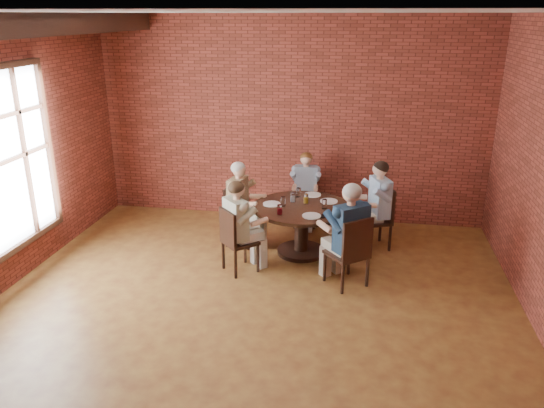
% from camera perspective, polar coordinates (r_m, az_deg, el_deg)
% --- Properties ---
extents(floor, '(7.00, 7.00, 0.00)m').
position_cam_1_polar(floor, '(6.32, -2.72, -12.59)').
color(floor, olive).
rests_on(floor, ground).
extents(ceiling, '(7.00, 7.00, 0.00)m').
position_cam_1_polar(ceiling, '(5.34, -3.34, 19.92)').
color(ceiling, white).
rests_on(ceiling, wall_back).
extents(wall_back, '(7.00, 0.00, 7.00)m').
position_cam_1_polar(wall_back, '(8.95, 2.01, 8.93)').
color(wall_back, brown).
rests_on(wall_back, ground).
extents(ceiling_beam, '(0.22, 6.90, 0.26)m').
position_cam_1_polar(ceiling_beam, '(6.36, -26.38, 16.82)').
color(ceiling_beam, black).
rests_on(ceiling_beam, ceiling).
extents(dining_table, '(1.42, 1.42, 0.75)m').
position_cam_1_polar(dining_table, '(7.79, 3.21, -1.74)').
color(dining_table, black).
rests_on(dining_table, floor).
extents(chair_a, '(0.57, 0.57, 0.95)m').
position_cam_1_polar(chair_a, '(8.18, 11.57, -1.18)').
color(chair_a, black).
rests_on(chair_a, floor).
extents(diner_a, '(0.82, 0.75, 1.35)m').
position_cam_1_polar(diner_a, '(8.09, 11.07, -0.15)').
color(diner_a, teal).
rests_on(diner_a, floor).
extents(chair_b, '(0.41, 0.41, 0.89)m').
position_cam_1_polar(chair_b, '(8.93, 3.62, 0.84)').
color(chair_b, black).
rests_on(chair_b, floor).
extents(diner_b, '(0.52, 0.62, 1.25)m').
position_cam_1_polar(diner_b, '(8.82, 3.62, 1.53)').
color(diner_b, '#8898AD').
rests_on(diner_b, floor).
extents(chair_c, '(0.48, 0.48, 0.92)m').
position_cam_1_polar(chair_c, '(8.15, -3.81, -0.97)').
color(chair_c, black).
rests_on(chair_c, floor).
extents(diner_c, '(0.72, 0.62, 1.31)m').
position_cam_1_polar(diner_c, '(8.06, -3.30, -0.03)').
color(diner_c, brown).
rests_on(diner_c, floor).
extents(chair_d, '(0.58, 0.58, 0.92)m').
position_cam_1_polar(chair_d, '(7.25, -4.02, -3.70)').
color(chair_d, black).
rests_on(chair_d, floor).
extents(diner_d, '(0.81, 0.80, 1.30)m').
position_cam_1_polar(diner_d, '(7.22, -3.48, -2.47)').
color(diner_d, '#B99F91').
rests_on(diner_d, floor).
extents(chair_e, '(0.65, 0.65, 0.97)m').
position_cam_1_polar(chair_e, '(6.90, 8.53, -4.93)').
color(chair_e, black).
rests_on(chair_e, floor).
extents(diner_e, '(0.88, 0.90, 1.40)m').
position_cam_1_polar(diner_e, '(6.90, 8.13, -3.32)').
color(diner_e, '#182C43').
rests_on(diner_e, floor).
extents(plate_a, '(0.26, 0.26, 0.01)m').
position_cam_1_polar(plate_a, '(7.92, 6.14, 0.31)').
color(plate_a, white).
rests_on(plate_a, dining_table).
extents(plate_b, '(0.26, 0.26, 0.01)m').
position_cam_1_polar(plate_b, '(8.19, 4.39, 1.01)').
color(plate_b, white).
rests_on(plate_b, dining_table).
extents(plate_c, '(0.26, 0.26, 0.01)m').
position_cam_1_polar(plate_c, '(7.76, -0.02, 0.01)').
color(plate_c, white).
rests_on(plate_c, dining_table).
extents(plate_d, '(0.26, 0.26, 0.01)m').
position_cam_1_polar(plate_d, '(7.33, 4.27, -1.28)').
color(plate_d, white).
rests_on(plate_d, dining_table).
extents(glass_a, '(0.07, 0.07, 0.14)m').
position_cam_1_polar(glass_a, '(7.61, 5.66, -0.00)').
color(glass_a, white).
rests_on(glass_a, dining_table).
extents(glass_b, '(0.07, 0.07, 0.14)m').
position_cam_1_polar(glass_b, '(7.81, 3.67, 0.59)').
color(glass_b, white).
rests_on(glass_b, dining_table).
extents(glass_c, '(0.07, 0.07, 0.14)m').
position_cam_1_polar(glass_c, '(8.08, 2.89, 1.25)').
color(glass_c, white).
rests_on(glass_c, dining_table).
extents(glass_d, '(0.07, 0.07, 0.14)m').
position_cam_1_polar(glass_d, '(7.86, 2.26, 0.74)').
color(glass_d, white).
rests_on(glass_d, dining_table).
extents(glass_e, '(0.07, 0.07, 0.14)m').
position_cam_1_polar(glass_e, '(7.68, 1.20, 0.29)').
color(glass_e, white).
rests_on(glass_e, dining_table).
extents(glass_f, '(0.07, 0.07, 0.14)m').
position_cam_1_polar(glass_f, '(7.36, 0.84, -0.61)').
color(glass_f, white).
rests_on(glass_f, dining_table).
extents(smartphone, '(0.09, 0.15, 0.01)m').
position_cam_1_polar(smartphone, '(7.35, 5.52, -1.29)').
color(smartphone, black).
rests_on(smartphone, dining_table).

